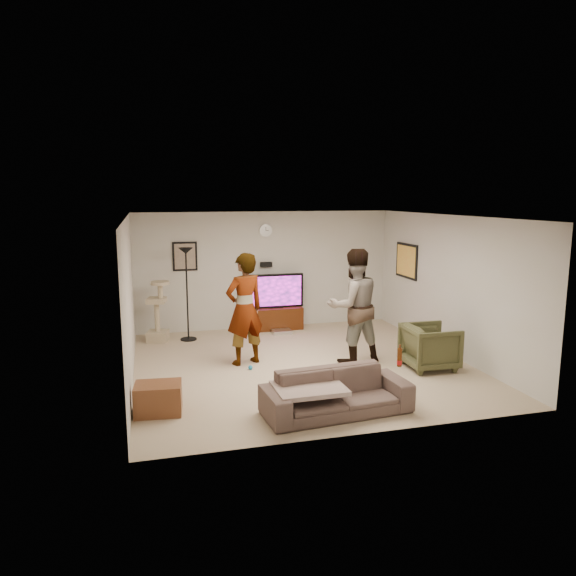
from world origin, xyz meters
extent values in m
cube|color=tan|center=(0.00, 0.00, -0.01)|extent=(5.50, 5.50, 0.02)
cube|color=silver|center=(0.00, 0.00, 2.51)|extent=(5.50, 5.50, 0.02)
cube|color=beige|center=(0.00, 2.75, 1.25)|extent=(5.50, 0.04, 2.50)
cube|color=beige|center=(0.00, -2.75, 1.25)|extent=(5.50, 0.04, 2.50)
cube|color=beige|center=(-2.75, 0.00, 1.25)|extent=(0.04, 5.50, 2.50)
cube|color=beige|center=(2.75, 0.00, 1.25)|extent=(0.04, 5.50, 2.50)
cylinder|color=white|center=(0.00, 2.72, 2.10)|extent=(0.26, 0.04, 0.26)
cube|color=black|center=(0.00, 2.69, 1.38)|extent=(0.25, 0.10, 0.10)
cube|color=gray|center=(-1.70, 2.73, 1.60)|extent=(0.42, 0.03, 0.52)
cube|color=#FFB246|center=(2.73, 1.60, 1.50)|extent=(0.03, 0.78, 0.62)
cube|color=#391808|center=(0.15, 2.50, 0.24)|extent=(1.14, 0.45, 0.47)
cube|color=silver|center=(0.19, 2.11, 0.04)|extent=(0.40, 0.30, 0.07)
cube|color=black|center=(0.15, 2.50, 0.83)|extent=(1.21, 0.08, 0.72)
cube|color=#CD1AB9|center=(0.15, 2.46, 0.83)|extent=(1.12, 0.01, 0.63)
cylinder|color=black|center=(-1.73, 2.10, 0.92)|extent=(0.32, 0.32, 1.83)
cube|color=tan|center=(-2.31, 2.17, 0.60)|extent=(0.47, 0.47, 1.20)
imported|color=#A9A9B1|center=(-0.91, 0.32, 0.95)|extent=(0.81, 0.67, 1.90)
imported|color=#365F89|center=(0.90, -0.06, 0.98)|extent=(1.01, 0.82, 1.96)
imported|color=#503F39|center=(-0.13, -2.08, 0.28)|extent=(2.00, 0.92, 0.57)
cube|color=#B99D95|center=(-0.51, -2.08, 0.38)|extent=(0.91, 0.71, 0.06)
cylinder|color=#532307|center=(0.76, -2.08, 0.69)|extent=(0.06, 0.06, 0.25)
imported|color=#3F4125|center=(2.01, -0.72, 0.37)|extent=(0.84, 0.82, 0.74)
cube|color=brown|center=(-2.40, -1.46, 0.20)|extent=(0.65, 0.51, 0.40)
sphere|color=#1977AC|center=(-0.89, -0.04, 0.04)|extent=(0.08, 0.08, 0.08)
camera|label=1|loc=(-2.47, -8.35, 2.85)|focal=33.28mm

